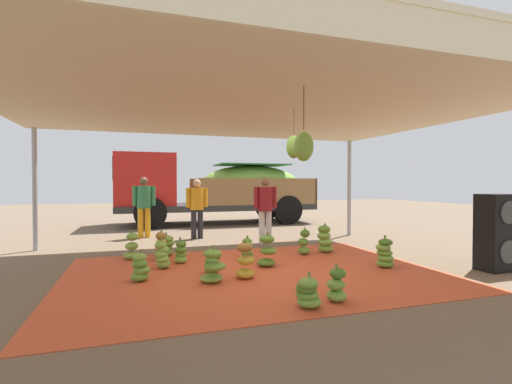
# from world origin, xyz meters

# --- Properties ---
(ground_plane) EXTENTS (40.00, 40.00, 0.00)m
(ground_plane) POSITION_xyz_m (0.00, 3.00, 0.00)
(ground_plane) COLOR brown
(tarp_orange) EXTENTS (5.73, 4.15, 0.01)m
(tarp_orange) POSITION_xyz_m (0.00, 0.00, 0.01)
(tarp_orange) COLOR #D1512D
(tarp_orange) RESTS_ON ground
(tent_canopy) EXTENTS (8.00, 7.00, 2.66)m
(tent_canopy) POSITION_xyz_m (0.00, -0.10, 2.58)
(tent_canopy) COLOR #9EA0A5
(tent_canopy) RESTS_ON ground
(banana_bunch_0) EXTENTS (0.31, 0.30, 0.54)m
(banana_bunch_0) POSITION_xyz_m (1.37, 1.08, 0.24)
(banana_bunch_0) COLOR #60932D
(banana_bunch_0) RESTS_ON tarp_orange
(banana_bunch_1) EXTENTS (0.33, 0.33, 0.45)m
(banana_bunch_1) POSITION_xyz_m (0.49, -1.66, 0.19)
(banana_bunch_1) COLOR #75A83D
(banana_bunch_1) RESTS_ON tarp_orange
(banana_bunch_2) EXTENTS (0.45, 0.45, 0.53)m
(banana_bunch_2) POSITION_xyz_m (-0.75, -0.39, 0.23)
(banana_bunch_2) COLOR #75A83D
(banana_bunch_2) RESTS_ON tarp_orange
(banana_bunch_3) EXTENTS (0.38, 0.35, 0.59)m
(banana_bunch_3) POSITION_xyz_m (0.33, 0.34, 0.25)
(banana_bunch_3) COLOR #518428
(banana_bunch_3) RESTS_ON tarp_orange
(banana_bunch_4) EXTENTS (0.48, 0.48, 0.46)m
(banana_bunch_4) POSITION_xyz_m (-1.24, 1.82, 0.20)
(banana_bunch_4) COLOR #60932D
(banana_bunch_4) RESTS_ON tarp_orange
(banana_bunch_5) EXTENTS (0.33, 0.34, 0.44)m
(banana_bunch_5) POSITION_xyz_m (0.19, 1.04, 0.19)
(banana_bunch_5) COLOR #60932D
(banana_bunch_5) RESTS_ON tarp_orange
(banana_bunch_6) EXTENTS (0.44, 0.43, 0.59)m
(banana_bunch_6) POSITION_xyz_m (1.88, 1.16, 0.27)
(banana_bunch_6) COLOR #6B9E38
(banana_bunch_6) RESTS_ON tarp_orange
(banana_bunch_7) EXTENTS (0.39, 0.39, 0.41)m
(banana_bunch_7) POSITION_xyz_m (0.07, -1.75, 0.17)
(banana_bunch_7) COLOR #6B9E38
(banana_bunch_7) RESTS_ON tarp_orange
(banana_bunch_8) EXTENTS (0.34, 0.31, 0.50)m
(banana_bunch_8) POSITION_xyz_m (-1.37, 0.73, 0.23)
(banana_bunch_8) COLOR #75A83D
(banana_bunch_8) RESTS_ON tarp_orange
(banana_bunch_9) EXTENTS (0.39, 0.41, 0.54)m
(banana_bunch_9) POSITION_xyz_m (2.20, -0.32, 0.23)
(banana_bunch_9) COLOR #60932D
(banana_bunch_9) RESTS_ON tarp_orange
(banana_bunch_10) EXTENTS (0.31, 0.31, 0.57)m
(banana_bunch_10) POSITION_xyz_m (-1.35, 1.39, 0.25)
(banana_bunch_10) COLOR #996628
(banana_bunch_10) RESTS_ON tarp_orange
(banana_bunch_11) EXTENTS (0.33, 0.32, 0.46)m
(banana_bunch_11) POSITION_xyz_m (-1.73, 0.03, 0.20)
(banana_bunch_11) COLOR #60932D
(banana_bunch_11) RESTS_ON tarp_orange
(banana_bunch_12) EXTENTS (0.35, 0.36, 0.44)m
(banana_bunch_12) POSITION_xyz_m (-0.65, 0.16, 0.19)
(banana_bunch_12) COLOR #60932D
(banana_bunch_12) RESTS_ON tarp_orange
(banana_bunch_13) EXTENTS (0.34, 0.34, 0.54)m
(banana_bunch_13) POSITION_xyz_m (-1.87, 1.67, 0.24)
(banana_bunch_13) COLOR #75A83D
(banana_bunch_13) RESTS_ON tarp_orange
(banana_bunch_14) EXTENTS (0.32, 0.34, 0.45)m
(banana_bunch_14) POSITION_xyz_m (-1.03, 1.07, 0.19)
(banana_bunch_14) COLOR #75A83D
(banana_bunch_14) RESTS_ON tarp_orange
(banana_bunch_15) EXTENTS (0.40, 0.40, 0.58)m
(banana_bunch_15) POSITION_xyz_m (-0.24, -0.29, 0.25)
(banana_bunch_15) COLOR gold
(banana_bunch_15) RESTS_ON tarp_orange
(cargo_truck_main) EXTENTS (6.82, 2.50, 2.40)m
(cargo_truck_main) POSITION_xyz_m (0.85, 7.39, 1.28)
(cargo_truck_main) COLOR #2D2D2D
(cargo_truck_main) RESTS_ON ground
(worker_0) EXTENTS (0.56, 0.34, 1.53)m
(worker_0) POSITION_xyz_m (-0.29, 3.94, 0.89)
(worker_0) COLOR #26262D
(worker_0) RESTS_ON ground
(worker_1) EXTENTS (0.58, 0.36, 1.59)m
(worker_1) POSITION_xyz_m (-1.58, 4.56, 0.93)
(worker_1) COLOR orange
(worker_1) RESTS_ON ground
(worker_2) EXTENTS (0.57, 0.35, 1.57)m
(worker_2) POSITION_xyz_m (1.15, 2.74, 0.91)
(worker_2) COLOR silver
(worker_2) RESTS_ON ground
(speaker_stack) EXTENTS (0.58, 0.42, 1.25)m
(speaker_stack) POSITION_xyz_m (3.80, -1.06, 0.62)
(speaker_stack) COLOR black
(speaker_stack) RESTS_ON ground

